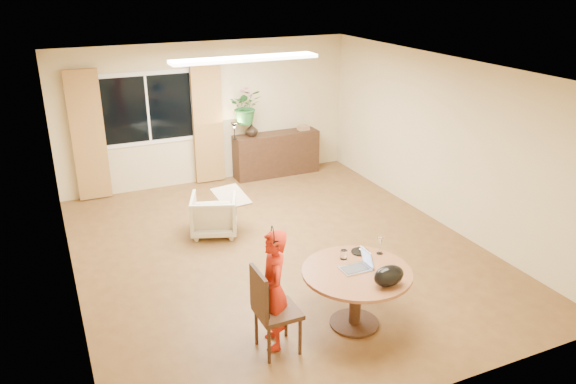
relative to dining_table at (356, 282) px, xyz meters
The scene contains 24 objects.
floor 2.07m from the dining_table, 92.14° to the left, with size 6.50×6.50×0.00m, color brown.
ceiling 2.86m from the dining_table, 92.14° to the left, with size 6.50×6.50×0.00m, color white.
wall_back 5.30m from the dining_table, 90.81° to the left, with size 5.50×5.50×0.00m, color beige.
wall_left 3.54m from the dining_table, 144.81° to the left, with size 6.50×6.50×0.00m, color beige.
wall_right 3.42m from the dining_table, 36.67° to the left, with size 6.50×6.50×0.00m, color beige.
window 5.44m from the dining_table, 102.67° to the left, with size 1.70×0.03×1.30m.
curtain_left 5.64m from the dining_table, 113.37° to the left, with size 0.55×0.08×2.25m, color brown.
curtain_right 5.18m from the dining_table, 91.39° to the left, with size 0.55×0.08×2.25m, color brown.
ceiling_panel 3.78m from the dining_table, 91.34° to the left, with size 2.20×0.35×0.05m, color white.
dining_table is the anchor object (origin of this frame).
dining_chair 0.98m from the dining_table, behind, with size 0.47×0.43×0.99m, color black, non-canonical shape.
child 0.99m from the dining_table, behind, with size 0.32×0.49×1.34m, color #B70E1C.
laptop 0.26m from the dining_table, 101.01° to the left, with size 0.34×0.23×0.23m, color #B7B7BC, non-canonical shape.
tumbler 0.36m from the dining_table, 90.10° to the left, with size 0.08×0.08×0.11m, color white, non-canonical shape.
wine_glass 0.56m from the dining_table, 27.79° to the left, with size 0.07×0.07×0.21m, color white, non-canonical shape.
pot_lid 0.47m from the dining_table, 54.50° to the left, with size 0.21×0.21×0.03m, color white, non-canonical shape.
handbag 0.50m from the dining_table, 71.09° to the right, with size 0.35×0.20×0.23m, color black, non-canonical shape.
armchair 3.04m from the dining_table, 103.96° to the left, with size 0.67×0.69×0.63m, color beige.
throw 2.98m from the dining_table, 98.82° to the left, with size 0.45×0.55×0.03m, color beige, non-canonical shape.
sideboard 5.14m from the dining_table, 76.75° to the left, with size 1.68×0.41×0.84m, color black.
vase 5.06m from the dining_table, 82.30° to the left, with size 0.24×0.24×0.25m, color black.
bouquet 5.11m from the dining_table, 83.41° to the left, with size 0.59×0.51×0.66m, color #2C6C28.
book_stack 5.31m from the dining_table, 70.60° to the left, with size 0.22×0.16×0.09m, color olive, non-canonical shape.
desk_lamp 4.98m from the dining_table, 86.32° to the left, with size 0.13×0.13×0.33m, color black, non-canonical shape.
Camera 1 is at (-2.84, -6.60, 3.77)m, focal length 35.00 mm.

